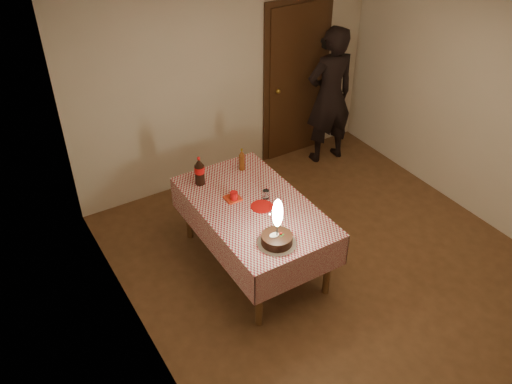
{
  "coord_description": "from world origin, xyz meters",
  "views": [
    {
      "loc": [
        -2.87,
        -3.12,
        3.95
      ],
      "look_at": [
        -0.68,
        0.49,
        0.95
      ],
      "focal_mm": 38.0,
      "sensor_mm": 36.0,
      "label": 1
    }
  ],
  "objects_px": {
    "red_cup": "(234,196)",
    "amber_bottle_right": "(242,160)",
    "birthday_cake": "(277,233)",
    "red_plate": "(262,206)",
    "dining_table": "(253,213)",
    "clear_cup": "(266,194)",
    "photographer": "(330,96)",
    "cola_bottle": "(200,171)"
  },
  "relations": [
    {
      "from": "dining_table",
      "to": "clear_cup",
      "type": "distance_m",
      "value": 0.22
    },
    {
      "from": "birthday_cake",
      "to": "amber_bottle_right",
      "type": "distance_m",
      "value": 1.26
    },
    {
      "from": "dining_table",
      "to": "red_cup",
      "type": "bearing_deg",
      "value": 127.8
    },
    {
      "from": "amber_bottle_right",
      "to": "cola_bottle",
      "type": "bearing_deg",
      "value": -178.95
    },
    {
      "from": "clear_cup",
      "to": "birthday_cake",
      "type": "bearing_deg",
      "value": -114.11
    },
    {
      "from": "amber_bottle_right",
      "to": "dining_table",
      "type": "bearing_deg",
      "value": -110.35
    },
    {
      "from": "dining_table",
      "to": "red_cup",
      "type": "height_order",
      "value": "red_cup"
    },
    {
      "from": "dining_table",
      "to": "birthday_cake",
      "type": "bearing_deg",
      "value": -101.04
    },
    {
      "from": "cola_bottle",
      "to": "birthday_cake",
      "type": "bearing_deg",
      "value": -82.38
    },
    {
      "from": "dining_table",
      "to": "amber_bottle_right",
      "type": "relative_size",
      "value": 6.75
    },
    {
      "from": "cola_bottle",
      "to": "amber_bottle_right",
      "type": "xyz_separation_m",
      "value": [
        0.51,
        0.01,
        -0.03
      ]
    },
    {
      "from": "clear_cup",
      "to": "photographer",
      "type": "height_order",
      "value": "photographer"
    },
    {
      "from": "dining_table",
      "to": "amber_bottle_right",
      "type": "xyz_separation_m",
      "value": [
        0.23,
        0.61,
        0.22
      ]
    },
    {
      "from": "birthday_cake",
      "to": "red_cup",
      "type": "height_order",
      "value": "birthday_cake"
    },
    {
      "from": "cola_bottle",
      "to": "photographer",
      "type": "relative_size",
      "value": 0.17
    },
    {
      "from": "cola_bottle",
      "to": "photographer",
      "type": "height_order",
      "value": "photographer"
    },
    {
      "from": "red_cup",
      "to": "amber_bottle_right",
      "type": "xyz_separation_m",
      "value": [
        0.35,
        0.45,
        0.07
      ]
    },
    {
      "from": "red_cup",
      "to": "birthday_cake",
      "type": "bearing_deg",
      "value": -89.31
    },
    {
      "from": "red_cup",
      "to": "dining_table",
      "type": "bearing_deg",
      "value": -52.2
    },
    {
      "from": "red_plate",
      "to": "cola_bottle",
      "type": "bearing_deg",
      "value": 116.31
    },
    {
      "from": "dining_table",
      "to": "photographer",
      "type": "xyz_separation_m",
      "value": [
        1.94,
        1.32,
        0.26
      ]
    },
    {
      "from": "dining_table",
      "to": "cola_bottle",
      "type": "height_order",
      "value": "cola_bottle"
    },
    {
      "from": "red_plate",
      "to": "clear_cup",
      "type": "xyz_separation_m",
      "value": [
        0.11,
        0.1,
        0.04
      ]
    },
    {
      "from": "birthday_cake",
      "to": "red_plate",
      "type": "xyz_separation_m",
      "value": [
        0.17,
        0.53,
        -0.11
      ]
    },
    {
      "from": "dining_table",
      "to": "photographer",
      "type": "distance_m",
      "value": 2.36
    },
    {
      "from": "dining_table",
      "to": "cola_bottle",
      "type": "bearing_deg",
      "value": 114.69
    },
    {
      "from": "clear_cup",
      "to": "photographer",
      "type": "xyz_separation_m",
      "value": [
        1.78,
        1.28,
        0.11
      ]
    },
    {
      "from": "red_plate",
      "to": "amber_bottle_right",
      "type": "relative_size",
      "value": 0.86
    },
    {
      "from": "birthday_cake",
      "to": "dining_table",
      "type": "bearing_deg",
      "value": 78.96
    },
    {
      "from": "cola_bottle",
      "to": "photographer",
      "type": "bearing_deg",
      "value": 17.72
    },
    {
      "from": "birthday_cake",
      "to": "clear_cup",
      "type": "distance_m",
      "value": 0.7
    },
    {
      "from": "dining_table",
      "to": "photographer",
      "type": "bearing_deg",
      "value": 34.08
    },
    {
      "from": "red_plate",
      "to": "birthday_cake",
      "type": "bearing_deg",
      "value": -107.97
    },
    {
      "from": "photographer",
      "to": "red_cup",
      "type": "bearing_deg",
      "value": -150.9
    },
    {
      "from": "clear_cup",
      "to": "cola_bottle",
      "type": "bearing_deg",
      "value": 127.86
    },
    {
      "from": "red_plate",
      "to": "cola_bottle",
      "type": "relative_size",
      "value": 0.69
    },
    {
      "from": "dining_table",
      "to": "red_plate",
      "type": "bearing_deg",
      "value": -51.43
    },
    {
      "from": "birthday_cake",
      "to": "red_plate",
      "type": "distance_m",
      "value": 0.57
    },
    {
      "from": "cola_bottle",
      "to": "red_plate",
      "type": "bearing_deg",
      "value": -63.69
    },
    {
      "from": "red_plate",
      "to": "cola_bottle",
      "type": "height_order",
      "value": "cola_bottle"
    },
    {
      "from": "amber_bottle_right",
      "to": "clear_cup",
      "type": "bearing_deg",
      "value": -96.05
    },
    {
      "from": "red_plate",
      "to": "amber_bottle_right",
      "type": "distance_m",
      "value": 0.71
    }
  ]
}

